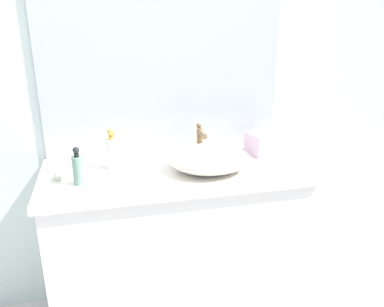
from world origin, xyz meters
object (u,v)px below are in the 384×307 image
object	(u,v)px
soap_dispenser	(113,151)
tissue_box	(262,142)
sink_basin	(210,159)
lotion_bottle	(78,169)
candle_jar	(58,175)

from	to	relation	value
soap_dispenser	tissue_box	distance (m)	0.80
sink_basin	tissue_box	world-z (taller)	tissue_box
lotion_bottle	candle_jar	xyz separation A→B (m)	(-0.10, 0.08, -0.06)
lotion_bottle	candle_jar	bearing A→B (deg)	141.49
sink_basin	candle_jar	world-z (taller)	sink_basin
soap_dispenser	tissue_box	bearing A→B (deg)	2.16
sink_basin	soap_dispenser	distance (m)	0.48
lotion_bottle	soap_dispenser	bearing A→B (deg)	45.23
soap_dispenser	sink_basin	bearing A→B (deg)	-15.94
tissue_box	candle_jar	distance (m)	1.06
sink_basin	tissue_box	bearing A→B (deg)	25.53
candle_jar	soap_dispenser	bearing A→B (deg)	18.45
soap_dispenser	candle_jar	xyz separation A→B (m)	(-0.26, -0.09, -0.07)
soap_dispenser	candle_jar	distance (m)	0.28
candle_jar	lotion_bottle	bearing A→B (deg)	-38.51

